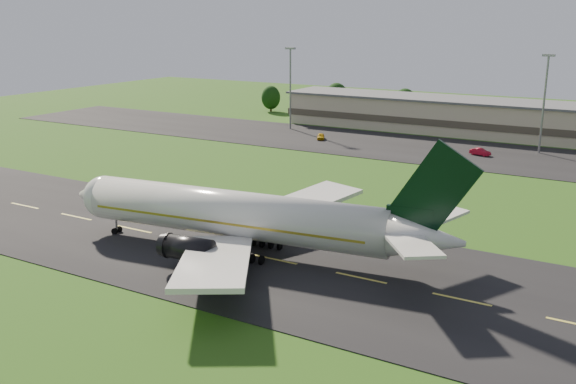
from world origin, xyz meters
The scene contains 9 objects.
ground centered at (0.00, 0.00, 0.00)m, with size 360.00×360.00×0.00m, color #1D4310.
taxiway centered at (0.00, 0.00, 0.05)m, with size 220.00×30.00×0.10m, color black.
apron centered at (0.00, 72.00, 0.05)m, with size 260.00×30.00×0.10m, color black.
airliner centered at (-15.75, 0.11, 4.66)m, with size 51.18×41.85×15.57m.
terminal centered at (6.40, 96.18, 3.99)m, with size 145.00×16.00×8.40m.
light_mast_west centered at (-55.00, 80.00, 12.74)m, with size 2.40×1.20×20.35m.
light_mast_centre centered at (5.00, 80.00, 12.74)m, with size 2.40×1.20×20.35m.
service_vehicle_a centered at (-41.51, 70.77, 0.79)m, with size 1.63×4.06×1.38m, color #C1950B.
service_vehicle_b centered at (-5.00, 71.38, 0.80)m, with size 1.49×4.27×1.41m, color #A20A1F.
Camera 1 is at (25.66, -59.96, 27.44)m, focal length 40.00 mm.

